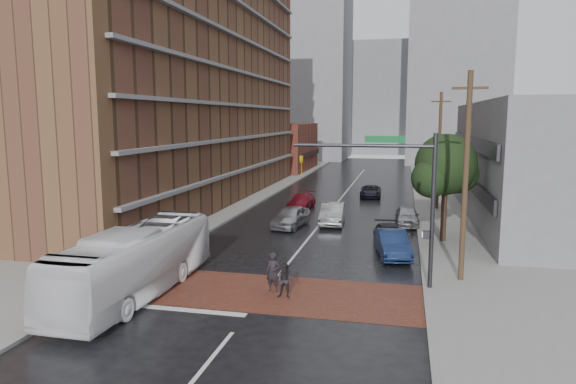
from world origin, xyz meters
The scene contains 24 objects.
ground centered at (0.00, 0.00, 0.00)m, with size 160.00×160.00×0.00m, color black.
crosswalk centered at (0.00, 0.50, 0.01)m, with size 14.00×5.00×0.02m, color brown.
sidewalk_west centered at (-11.50, 25.00, 0.07)m, with size 9.00×90.00×0.15m, color gray.
sidewalk_east centered at (11.50, 25.00, 0.07)m, with size 9.00×90.00×0.15m, color gray.
apartment_block centered at (-14.00, 24.00, 14.00)m, with size 10.00×44.00×28.00m, color brown.
storefront_west centered at (-12.00, 54.00, 3.50)m, with size 8.00×16.00×7.00m, color brown.
building_east centered at (16.50, 20.00, 4.50)m, with size 11.00×26.00×9.00m, color gray.
distant_tower_west centered at (-14.00, 78.00, 16.00)m, with size 18.00×16.00×32.00m, color gray.
distant_tower_east centered at (14.00, 72.00, 18.00)m, with size 16.00×14.00×36.00m, color gray.
distant_tower_center centered at (0.00, 95.00, 12.00)m, with size 12.00×10.00×24.00m, color gray.
street_tree centered at (8.52, 12.03, 4.73)m, with size 4.20×4.10×6.90m.
signal_mast centered at (5.85, 2.50, 4.73)m, with size 6.50×0.30×7.20m.
utility_pole_near centered at (8.80, 4.00, 5.14)m, with size 1.60×0.26×10.00m.
utility_pole_far centered at (8.80, 24.00, 5.14)m, with size 1.60×0.26×10.00m.
transit_bus centered at (-5.50, -1.02, 1.52)m, with size 2.56×10.93×3.04m, color white.
pedestrian_a centered at (0.35, 0.68, 0.92)m, with size 0.67×0.44×1.83m, color black.
pedestrian_b centered at (1.07, 0.01, 0.79)m, with size 0.77×0.60×1.59m, color #262025.
car_travel_a centered at (-1.90, 14.45, 0.77)m, with size 1.82×4.53×1.54m, color #A9ABB1.
car_travel_b centered at (0.89, 16.23, 0.78)m, with size 1.66×4.76×1.57m, color #B6B9BE.
car_travel_c centered at (-2.70, 22.38, 0.64)m, with size 1.78×4.39×1.27m, color maroon.
suv_travel centered at (2.80, 29.93, 0.60)m, with size 2.00×4.33×1.20m, color black.
car_parked_near centered at (5.47, 7.95, 0.75)m, with size 1.58×4.53×1.49m, color #152349.
car_parked_mid centered at (5.20, 10.72, 0.62)m, with size 1.74×4.28×1.24m, color black.
car_parked_far centered at (6.30, 17.09, 0.71)m, with size 1.68×4.17×1.42m, color #9EA2A5.
Camera 1 is at (6.00, -21.06, 7.86)m, focal length 32.00 mm.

